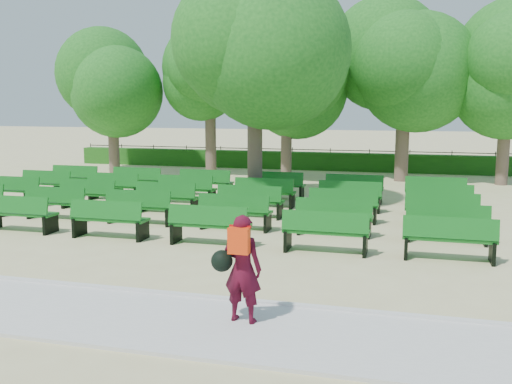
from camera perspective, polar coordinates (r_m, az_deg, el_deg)
ground at (r=16.29m, az=-3.07°, el=-3.14°), size 120.00×120.00×0.00m
paving at (r=9.79m, az=-17.01°, el=-11.51°), size 30.00×2.20×0.06m
curb at (r=10.72m, az=-13.72°, el=-9.48°), size 30.00×0.12×0.10m
hedge at (r=29.70m, az=5.40°, el=3.12°), size 26.00×0.70×0.90m
fence at (r=30.14m, az=5.52°, el=2.34°), size 26.00×0.10×1.02m
tree_line at (r=25.84m, az=3.87°, el=1.29°), size 21.80×6.80×7.04m
bench_array at (r=17.54m, az=-4.74°, el=-1.96°), size 1.97×0.65×1.23m
tree_among at (r=19.15m, az=-0.12°, el=12.69°), size 4.81×4.81×6.85m
person at (r=8.71m, az=-1.53°, el=-7.49°), size 0.81×0.50×1.67m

